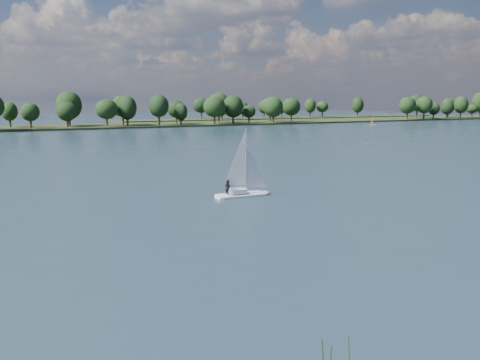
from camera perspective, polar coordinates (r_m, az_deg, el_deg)
name	(u,v)px	position (r m, az deg, el deg)	size (l,w,h in m)	color
ground	(92,152)	(127.42, -15.48, 2.87)	(700.00, 700.00, 0.00)	#233342
far_shore	(28,129)	(237.61, -21.72, 5.11)	(660.00, 40.00, 1.50)	black
far_shore_back	(287,118)	(340.79, 5.07, 6.57)	(220.00, 30.00, 1.40)	black
sailboat	(241,177)	(66.53, 0.11, 0.32)	(6.84, 2.01, 8.96)	silver
dinghy_orange	(373,123)	(259.12, 13.97, 5.94)	(2.92, 1.76, 4.37)	silver
treeline	(13,109)	(233.10, -23.07, 6.96)	(562.64, 73.92, 18.25)	black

